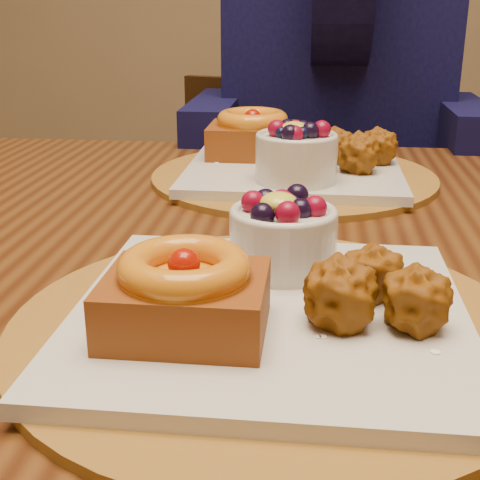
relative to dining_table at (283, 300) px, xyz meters
name	(u,v)px	position (x,y,z in m)	size (l,w,h in m)	color
dining_table	(283,300)	(0.00, 0.00, 0.00)	(1.60, 0.90, 0.76)	#351809
place_setting_near	(267,298)	(0.00, -0.22, 0.10)	(0.38, 0.38, 0.09)	brown
place_setting_far	(291,159)	(0.00, 0.21, 0.11)	(0.38, 0.38, 0.09)	brown
chair_far	(246,245)	(-0.12, 0.78, -0.23)	(0.49, 0.49, 0.81)	black
diner	(339,46)	(0.06, 0.66, 0.22)	(0.52, 0.50, 0.85)	black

